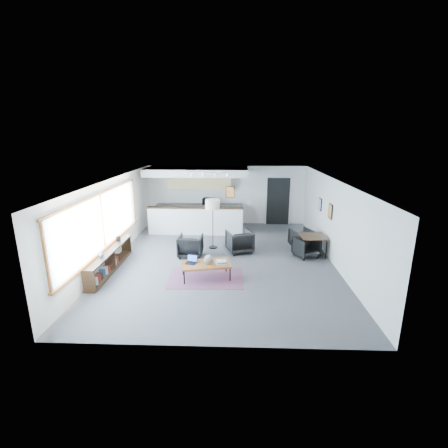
{
  "coord_description": "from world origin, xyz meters",
  "views": [
    {
      "loc": [
        0.43,
        -9.86,
        3.95
      ],
      "look_at": [
        0.04,
        0.4,
        1.09
      ],
      "focal_mm": 26.0,
      "sensor_mm": 36.0,
      "label": 1
    }
  ],
  "objects_px": {
    "book_stack": "(222,262)",
    "dining_table": "(313,238)",
    "microwave": "(209,201)",
    "dining_chair_far": "(301,238)",
    "coffee_table": "(206,264)",
    "armchair_left": "(190,245)",
    "armchair_right": "(240,240)",
    "laptop": "(192,261)",
    "dining_chair_near": "(306,248)",
    "ceramic_pot": "(209,260)",
    "floor_lamp": "(213,206)"
  },
  "relations": [
    {
      "from": "floor_lamp",
      "to": "dining_chair_far",
      "type": "bearing_deg",
      "value": 4.94
    },
    {
      "from": "coffee_table",
      "to": "book_stack",
      "type": "relative_size",
      "value": 4.05
    },
    {
      "from": "ceramic_pot",
      "to": "floor_lamp",
      "type": "relative_size",
      "value": 0.15
    },
    {
      "from": "ceramic_pot",
      "to": "book_stack",
      "type": "height_order",
      "value": "ceramic_pot"
    },
    {
      "from": "dining_chair_far",
      "to": "microwave",
      "type": "distance_m",
      "value": 4.58
    },
    {
      "from": "floor_lamp",
      "to": "dining_table",
      "type": "distance_m",
      "value": 3.56
    },
    {
      "from": "book_stack",
      "to": "microwave",
      "type": "bearing_deg",
      "value": 98.31
    },
    {
      "from": "armchair_right",
      "to": "dining_chair_far",
      "type": "distance_m",
      "value": 2.33
    },
    {
      "from": "book_stack",
      "to": "dining_table",
      "type": "height_order",
      "value": "dining_table"
    },
    {
      "from": "book_stack",
      "to": "armchair_left",
      "type": "relative_size",
      "value": 0.46
    },
    {
      "from": "armchair_left",
      "to": "coffee_table",
      "type": "bearing_deg",
      "value": 114.0
    },
    {
      "from": "dining_table",
      "to": "floor_lamp",
      "type": "bearing_deg",
      "value": 169.49
    },
    {
      "from": "ceramic_pot",
      "to": "armchair_left",
      "type": "relative_size",
      "value": 0.34
    },
    {
      "from": "microwave",
      "to": "coffee_table",
      "type": "bearing_deg",
      "value": -77.41
    },
    {
      "from": "dining_table",
      "to": "microwave",
      "type": "distance_m",
      "value": 5.27
    },
    {
      "from": "ceramic_pot",
      "to": "dining_chair_far",
      "type": "distance_m",
      "value": 4.24
    },
    {
      "from": "coffee_table",
      "to": "floor_lamp",
      "type": "relative_size",
      "value": 0.84
    },
    {
      "from": "dining_table",
      "to": "dining_chair_far",
      "type": "relative_size",
      "value": 1.39
    },
    {
      "from": "coffee_table",
      "to": "armchair_left",
      "type": "xyz_separation_m",
      "value": [
        -0.67,
        1.68,
        -0.01
      ]
    },
    {
      "from": "armchair_left",
      "to": "armchair_right",
      "type": "relative_size",
      "value": 0.95
    },
    {
      "from": "floor_lamp",
      "to": "dining_chair_near",
      "type": "height_order",
      "value": "floor_lamp"
    },
    {
      "from": "armchair_right",
      "to": "floor_lamp",
      "type": "xyz_separation_m",
      "value": [
        -0.95,
        0.39,
        1.12
      ]
    },
    {
      "from": "floor_lamp",
      "to": "coffee_table",
      "type": "bearing_deg",
      "value": -90.38
    },
    {
      "from": "dining_table",
      "to": "dining_chair_far",
      "type": "bearing_deg",
      "value": 102.57
    },
    {
      "from": "armchair_right",
      "to": "dining_chair_near",
      "type": "bearing_deg",
      "value": 152.02
    },
    {
      "from": "book_stack",
      "to": "dining_chair_near",
      "type": "xyz_separation_m",
      "value": [
        2.73,
        1.79,
        -0.18
      ]
    },
    {
      "from": "coffee_table",
      "to": "book_stack",
      "type": "height_order",
      "value": "book_stack"
    },
    {
      "from": "laptop",
      "to": "floor_lamp",
      "type": "xyz_separation_m",
      "value": [
        0.42,
        2.52,
        1.03
      ]
    },
    {
      "from": "armchair_right",
      "to": "dining_table",
      "type": "distance_m",
      "value": 2.45
    },
    {
      "from": "book_stack",
      "to": "ceramic_pot",
      "type": "bearing_deg",
      "value": -174.19
    },
    {
      "from": "ceramic_pot",
      "to": "floor_lamp",
      "type": "height_order",
      "value": "floor_lamp"
    },
    {
      "from": "floor_lamp",
      "to": "dining_chair_near",
      "type": "bearing_deg",
      "value": -13.78
    },
    {
      "from": "armchair_right",
      "to": "dining_table",
      "type": "bearing_deg",
      "value": 156.31
    },
    {
      "from": "book_stack",
      "to": "dining_table",
      "type": "distance_m",
      "value": 3.53
    },
    {
      "from": "book_stack",
      "to": "laptop",
      "type": "bearing_deg",
      "value": 176.66
    },
    {
      "from": "floor_lamp",
      "to": "dining_chair_far",
      "type": "xyz_separation_m",
      "value": [
        3.18,
        0.27,
        -1.23
      ]
    },
    {
      "from": "dining_chair_near",
      "to": "armchair_left",
      "type": "bearing_deg",
      "value": 157.13
    },
    {
      "from": "dining_chair_far",
      "to": "coffee_table",
      "type": "bearing_deg",
      "value": 19.3
    },
    {
      "from": "armchair_right",
      "to": "microwave",
      "type": "relative_size",
      "value": 1.59
    },
    {
      "from": "laptop",
      "to": "microwave",
      "type": "relative_size",
      "value": 0.66
    },
    {
      "from": "armchair_left",
      "to": "armchair_right",
      "type": "xyz_separation_m",
      "value": [
        1.63,
        0.48,
        0.02
      ]
    },
    {
      "from": "dining_chair_near",
      "to": "laptop",
      "type": "bearing_deg",
      "value": -178.37
    },
    {
      "from": "laptop",
      "to": "floor_lamp",
      "type": "height_order",
      "value": "floor_lamp"
    },
    {
      "from": "microwave",
      "to": "dining_chair_far",
      "type": "bearing_deg",
      "value": -28.91
    },
    {
      "from": "coffee_table",
      "to": "dining_table",
      "type": "relative_size",
      "value": 1.75
    },
    {
      "from": "ceramic_pot",
      "to": "microwave",
      "type": "distance_m",
      "value": 5.67
    },
    {
      "from": "coffee_table",
      "to": "armchair_right",
      "type": "bearing_deg",
      "value": 54.1
    },
    {
      "from": "armchair_left",
      "to": "armchair_right",
      "type": "distance_m",
      "value": 1.7
    },
    {
      "from": "book_stack",
      "to": "floor_lamp",
      "type": "distance_m",
      "value": 2.8
    },
    {
      "from": "laptop",
      "to": "ceramic_pot",
      "type": "bearing_deg",
      "value": 4.6
    }
  ]
}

